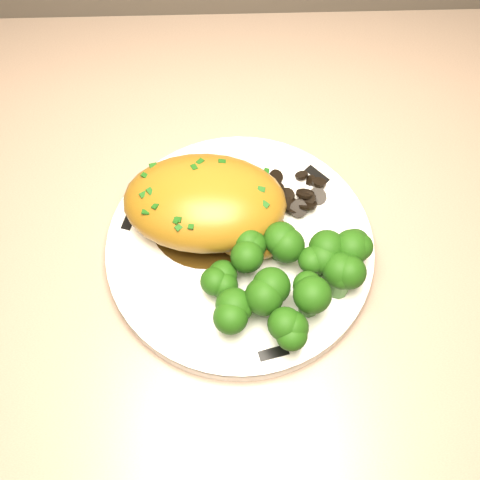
{
  "coord_description": "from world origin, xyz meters",
  "views": [
    {
      "loc": [
        0.67,
        1.3,
        1.43
      ],
      "look_at": [
        0.68,
        1.6,
        0.87
      ],
      "focal_mm": 45.0,
      "sensor_mm": 36.0,
      "label": 1
    }
  ],
  "objects_px": {
    "chicken_breast": "(210,206)",
    "plate": "(240,248)",
    "broccoli_florets": "(286,278)",
    "counter": "(52,327)"
  },
  "relations": [
    {
      "from": "counter",
      "to": "broccoli_florets",
      "type": "xyz_separation_m",
      "value": [
        0.38,
        -0.13,
        0.46
      ]
    },
    {
      "from": "chicken_breast",
      "to": "plate",
      "type": "bearing_deg",
      "value": -39.48
    },
    {
      "from": "plate",
      "to": "chicken_breast",
      "type": "relative_size",
      "value": 1.59
    },
    {
      "from": "chicken_breast",
      "to": "counter",
      "type": "bearing_deg",
      "value": 176.37
    },
    {
      "from": "counter",
      "to": "chicken_breast",
      "type": "bearing_deg",
      "value": -7.94
    },
    {
      "from": "chicken_breast",
      "to": "broccoli_florets",
      "type": "relative_size",
      "value": 1.09
    },
    {
      "from": "counter",
      "to": "plate",
      "type": "height_order",
      "value": "counter"
    },
    {
      "from": "counter",
      "to": "broccoli_florets",
      "type": "distance_m",
      "value": 0.61
    },
    {
      "from": "plate",
      "to": "broccoli_florets",
      "type": "height_order",
      "value": "broccoli_florets"
    },
    {
      "from": "chicken_breast",
      "to": "broccoli_florets",
      "type": "height_order",
      "value": "chicken_breast"
    }
  ]
}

